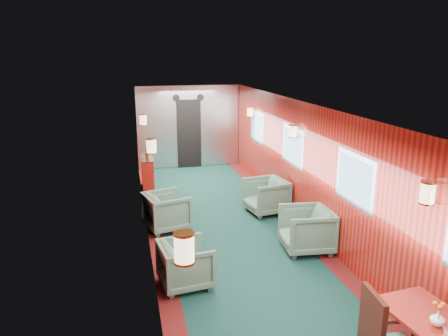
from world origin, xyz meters
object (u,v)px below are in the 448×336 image
at_px(dining_table, 427,324).
at_px(armchair_right_near, 306,230).
at_px(credenza, 147,173).
at_px(armchair_left_far, 167,211).
at_px(armchair_left_near, 186,264).
at_px(armchair_right_far, 266,196).

height_order(dining_table, armchair_right_near, armchair_right_near).
height_order(credenza, armchair_left_far, credenza).
height_order(armchair_left_near, armchair_right_near, armchair_right_near).
distance_m(credenza, armchair_left_near, 4.80).
bearing_deg(armchair_right_far, credenza, -142.20).
xyz_separation_m(credenza, armchair_right_far, (2.35, -2.18, -0.06)).
xyz_separation_m(armchair_left_far, armchair_right_far, (2.13, 0.43, 0.01)).
xyz_separation_m(armchair_left_near, armchair_right_near, (2.17, 0.71, 0.04)).
height_order(credenza, armchair_right_far, credenza).
distance_m(armchair_left_far, armchair_right_far, 2.17).
height_order(armchair_right_near, armchair_right_far, armchair_right_near).
bearing_deg(armchair_right_near, armchair_left_far, -118.10).
bearing_deg(armchair_right_near, credenza, -143.67).
bearing_deg(credenza, armchair_right_near, -59.04).
xyz_separation_m(credenza, armchair_left_near, (0.28, -4.79, -0.09)).
distance_m(armchair_left_near, armchair_right_near, 2.28).
bearing_deg(armchair_left_far, armchair_right_near, -138.95).
distance_m(credenza, armchair_right_near, 4.76).
distance_m(credenza, armchair_left_far, 2.62).
relative_size(armchair_left_near, armchair_right_far, 0.91).
bearing_deg(credenza, armchair_left_near, -86.66).
bearing_deg(armchair_right_far, armchair_left_near, -47.70).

